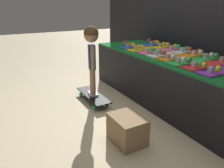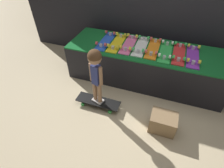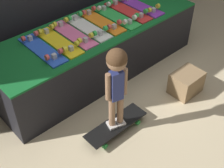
{
  "view_description": "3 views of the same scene",
  "coord_description": "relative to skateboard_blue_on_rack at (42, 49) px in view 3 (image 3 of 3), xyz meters",
  "views": [
    {
      "loc": [
        1.88,
        -1.38,
        1.19
      ],
      "look_at": [
        -0.27,
        -0.18,
        0.28
      ],
      "focal_mm": 35.0,
      "sensor_mm": 36.0,
      "label": 1
    },
    {
      "loc": [
        0.3,
        -1.93,
        1.99
      ],
      "look_at": [
        -0.34,
        -0.15,
        0.32
      ],
      "focal_mm": 28.0,
      "sensor_mm": 36.0,
      "label": 2
    },
    {
      "loc": [
        -1.87,
        -1.79,
        2.33
      ],
      "look_at": [
        -0.32,
        -0.09,
        0.34
      ],
      "focal_mm": 50.0,
      "sensor_mm": 36.0,
      "label": 3
    }
  ],
  "objects": [
    {
      "name": "skateboard_purple_on_rack",
      "position": [
        1.36,
        -0.01,
        0.0
      ],
      "size": [
        0.18,
        0.64,
        0.09
      ],
      "color": "purple",
      "rests_on": "display_rack"
    },
    {
      "name": "skateboard_white_on_rack",
      "position": [
        0.58,
        0.02,
        0.0
      ],
      "size": [
        0.18,
        0.64,
        0.09
      ],
      "color": "white",
      "rests_on": "display_rack"
    },
    {
      "name": "skateboard_yellow_on_rack",
      "position": [
        0.19,
        0.0,
        0.0
      ],
      "size": [
        0.18,
        0.64,
        0.09
      ],
      "color": "yellow",
      "rests_on": "display_rack"
    },
    {
      "name": "skateboard_red_on_rack",
      "position": [
        1.17,
        -0.0,
        0.0
      ],
      "size": [
        0.18,
        0.64,
        0.09
      ],
      "color": "red",
      "rests_on": "display_rack"
    },
    {
      "name": "skateboard_orange_on_rack",
      "position": [
        0.78,
        0.02,
        0.0
      ],
      "size": [
        0.18,
        0.64,
        0.09
      ],
      "color": "orange",
      "rests_on": "display_rack"
    },
    {
      "name": "child",
      "position": [
        0.19,
        -0.86,
        0.08
      ],
      "size": [
        0.2,
        0.17,
        0.86
      ],
      "rotation": [
        0.0,
        0.0,
        -0.28
      ],
      "color": "silver",
      "rests_on": "skateboard_on_floor"
    },
    {
      "name": "skateboard_green_on_rack",
      "position": [
        0.97,
        -0.02,
        0.0
      ],
      "size": [
        0.18,
        0.64,
        0.09
      ],
      "color": "green",
      "rests_on": "display_rack"
    },
    {
      "name": "ground_plane",
      "position": [
        0.68,
        -0.52,
        -0.62
      ],
      "size": [
        16.0,
        16.0,
        0.0
      ],
      "primitive_type": "plane",
      "color": "beige"
    },
    {
      "name": "skateboard_pink_on_rack",
      "position": [
        0.39,
        0.02,
        0.0
      ],
      "size": [
        0.18,
        0.64,
        0.09
      ],
      "color": "pink",
      "rests_on": "display_rack"
    },
    {
      "name": "display_rack",
      "position": [
        0.68,
        0.0,
        -0.32
      ],
      "size": [
        2.49,
        0.81,
        0.6
      ],
      "color": "black",
      "rests_on": "ground_plane"
    },
    {
      "name": "storage_box",
      "position": [
        1.14,
        -0.95,
        -0.49
      ],
      "size": [
        0.33,
        0.26,
        0.25
      ],
      "color": "#8E704C",
      "rests_on": "ground_plane"
    },
    {
      "name": "skateboard_blue_on_rack",
      "position": [
        0.0,
        0.0,
        0.0
      ],
      "size": [
        0.18,
        0.64,
        0.09
      ],
      "color": "blue",
      "rests_on": "display_rack"
    },
    {
      "name": "skateboard_on_floor",
      "position": [
        0.19,
        -0.86,
        -0.54
      ],
      "size": [
        0.66,
        0.2,
        0.09
      ],
      "color": "black",
      "rests_on": "ground_plane"
    }
  ]
}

